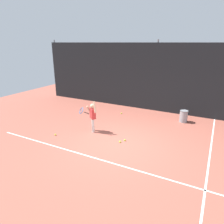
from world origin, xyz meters
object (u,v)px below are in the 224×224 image
(tennis_ball_3, at_px, (55,135))
(tennis_ball_1, at_px, (125,140))
(ball_hopper, at_px, (184,116))
(tennis_ball_0, at_px, (121,113))
(tennis_player, at_px, (92,115))
(tennis_ball_2, at_px, (120,142))

(tennis_ball_3, bearing_deg, tennis_ball_1, 17.63)
(ball_hopper, distance_m, tennis_ball_0, 3.08)
(tennis_player, relative_size, tennis_ball_0, 20.46)
(tennis_ball_1, xyz_separation_m, tennis_ball_2, (-0.10, -0.20, 0.00))
(ball_hopper, height_order, tennis_ball_0, ball_hopper)
(tennis_ball_1, bearing_deg, tennis_ball_2, -117.76)
(tennis_ball_0, bearing_deg, tennis_ball_2, -65.69)
(tennis_player, bearing_deg, ball_hopper, 80.62)
(tennis_player, bearing_deg, tennis_ball_2, 23.30)
(tennis_ball_1, bearing_deg, ball_hopper, 62.31)
(tennis_player, bearing_deg, tennis_ball_3, -98.06)
(ball_hopper, relative_size, tennis_ball_3, 8.52)
(tennis_ball_3, bearing_deg, tennis_ball_2, 14.22)
(tennis_ball_1, relative_size, tennis_ball_3, 1.00)
(ball_hopper, distance_m, tennis_ball_3, 5.82)
(tennis_ball_0, relative_size, tennis_ball_3, 1.00)
(tennis_player, bearing_deg, tennis_ball_1, 31.27)
(ball_hopper, xyz_separation_m, tennis_ball_0, (-3.05, -0.32, -0.26))
(tennis_player, distance_m, ball_hopper, 4.31)
(tennis_ball_3, bearing_deg, tennis_ball_0, 71.12)
(tennis_ball_2, relative_size, tennis_ball_3, 1.00)
(tennis_ball_2, distance_m, tennis_ball_3, 2.65)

